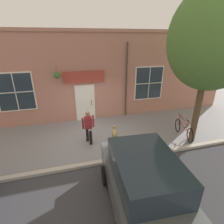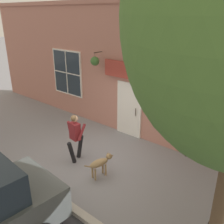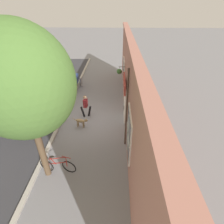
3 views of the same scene
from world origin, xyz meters
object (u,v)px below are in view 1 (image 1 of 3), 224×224
Objects in this scene: dog_on_leash at (115,132)px; street_tree_by_curb at (212,41)px; pedestrian_walking at (88,125)px; parked_car_mid_block at (146,189)px; leaning_bicycle at (184,129)px.

street_tree_by_curb is (0.96, 3.54, 3.94)m from dog_on_leash.
street_tree_by_curb reaches higher than dog_on_leash.
pedestrian_walking is 0.25× the size of street_tree_by_curb.
pedestrian_walking is 5.95m from street_tree_by_curb.
parked_car_mid_block reaches higher than dog_on_leash.
pedestrian_walking is at bearing -95.93° from dog_on_leash.
leaning_bicycle is at bearing -160.27° from street_tree_by_curb.
pedestrian_walking reaches higher than dog_on_leash.
dog_on_leash is at bearing 84.07° from pedestrian_walking.
street_tree_by_curb is at bearing 19.73° from leaning_bicycle.
leaning_bicycle is 0.39× the size of parked_car_mid_block.
street_tree_by_curb is at bearing 74.90° from dog_on_leash.
street_tree_by_curb is 1.46× the size of parked_car_mid_block.
street_tree_by_curb is (1.08, 4.73, 3.45)m from pedestrian_walking.
street_tree_by_curb is 3.71× the size of leaning_bicycle.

